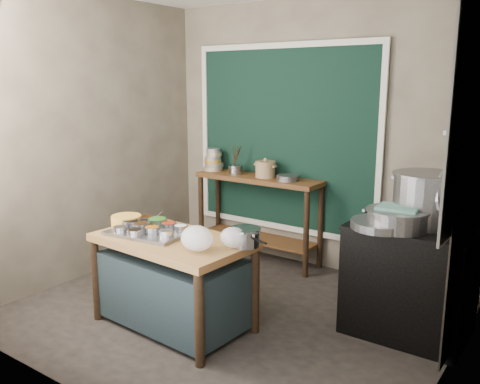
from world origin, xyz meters
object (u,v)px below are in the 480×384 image
Objects in this scene: saucepan at (245,237)px; ceramic_crock at (265,170)px; stove_block at (409,281)px; steamer at (397,219)px; condiment_tray at (150,232)px; prep_table at (173,282)px; back_counter at (258,218)px; utensil_cup at (236,170)px; stock_pot at (426,199)px; yellow_basin at (126,221)px.

ceramic_crock reaches higher than saucepan.
stove_block is 0.56m from steamer.
prep_table is at bearing 4.49° from condiment_tray.
back_counter reaches higher than stove_block.
saucepan is 0.53× the size of steamer.
utensil_cup is at bearing 112.86° from prep_table.
stove_block is 2.37m from utensil_cup.
stock_pot is at bearing -16.08° from utensil_cup.
stock_pot reaches higher than prep_table.
stock_pot reaches higher than yellow_basin.
prep_table is 1.39× the size of stove_block.
ceramic_crock is at bearing 160.38° from stock_pot.
saucepan is 1.54× the size of utensil_cup.
ceramic_crock is at bearing 2.81° from utensil_cup.
back_counter reaches higher than condiment_tray.
utensil_cup reaches higher than stove_block.
stove_block is at bearing -133.09° from stock_pot.
steamer is (1.83, -0.91, 0.48)m from back_counter.
stock_pot reaches higher than ceramic_crock.
condiment_tray is 1.78m from utensil_cup.
utensil_cup is 0.70× the size of ceramic_crock.
stove_block is 1.36m from saucepan.
condiment_tray is at bearing -154.27° from steamer.
condiment_tray is 2.75× the size of ceramic_crock.
prep_table is 4.93× the size of yellow_basin.
steamer is at bearing -118.40° from stock_pot.
condiment_tray is 0.31m from yellow_basin.
ceramic_crock is at bearing 152.51° from steamer.
saucepan reaches higher than stove_block.
utensil_cup is at bearing -177.19° from ceramic_crock.
back_counter is 2.04m from stove_block.
steamer is at bearing 31.83° from prep_table.
back_counter is at bearing 4.34° from utensil_cup.
yellow_basin is 0.54× the size of steamer.
stock_pot is (1.87, -0.67, 0.06)m from ceramic_crock.
stock_pot is (2.17, 1.05, 0.28)m from yellow_basin.
prep_table is 5.45× the size of ceramic_crock.
condiment_tray is at bearing -89.98° from ceramic_crock.
back_counter is 2.80× the size of stock_pot.
utensil_cup is 2.34m from stock_pot.
yellow_basin is at bearing -154.28° from stock_pot.
back_counter reaches higher than yellow_basin.
prep_table is at bearing -79.66° from back_counter.
prep_table is 2.41× the size of stock_pot.
back_counter is 2.29× the size of condiment_tray.
yellow_basin is at bearing -97.22° from back_counter.
stock_pot reaches higher than back_counter.
ceramic_crock reaches higher than utensil_cup.
back_counter is 3.09× the size of steamer.
stock_pot is at bearing 36.19° from prep_table.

